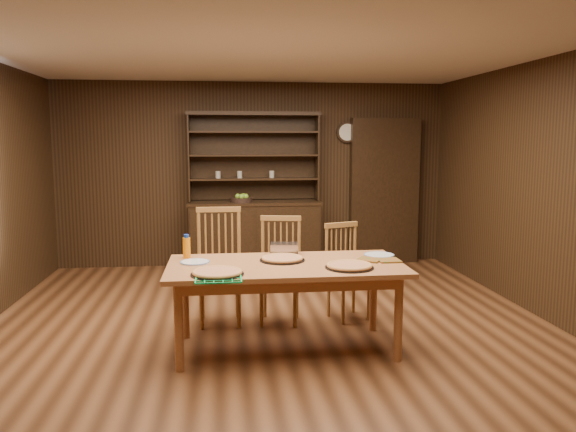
{
  "coord_description": "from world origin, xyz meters",
  "views": [
    {
      "loc": [
        -0.44,
        -5.03,
        1.79
      ],
      "look_at": [
        0.19,
        0.4,
        1.05
      ],
      "focal_mm": 35.0,
      "sensor_mm": 36.0,
      "label": 1
    }
  ],
  "objects": [
    {
      "name": "floor",
      "position": [
        0.0,
        0.0,
        0.0
      ],
      "size": [
        6.0,
        6.0,
        0.0
      ],
      "primitive_type": "plane",
      "color": "brown",
      "rests_on": "ground"
    },
    {
      "name": "room_shell",
      "position": [
        0.0,
        0.0,
        1.58
      ],
      "size": [
        6.0,
        6.0,
        6.0
      ],
      "color": "beige",
      "rests_on": "floor"
    },
    {
      "name": "china_hutch",
      "position": [
        -0.0,
        2.75,
        0.6
      ],
      "size": [
        1.84,
        0.52,
        2.17
      ],
      "color": "black",
      "rests_on": "floor"
    },
    {
      "name": "doorway",
      "position": [
        1.9,
        2.9,
        1.05
      ],
      "size": [
        1.0,
        0.18,
        2.1
      ],
      "primitive_type": "cube",
      "color": "black",
      "rests_on": "floor"
    },
    {
      "name": "wall_clock",
      "position": [
        1.35,
        2.96,
        1.9
      ],
      "size": [
        0.3,
        0.05,
        0.3
      ],
      "color": "black",
      "rests_on": "room_shell"
    },
    {
      "name": "dining_table",
      "position": [
        0.08,
        -0.4,
        0.67
      ],
      "size": [
        1.99,
        1.0,
        0.75
      ],
      "color": "#AC713B",
      "rests_on": "floor"
    },
    {
      "name": "chair_left",
      "position": [
        -0.48,
        0.44,
        0.6
      ],
      "size": [
        0.47,
        0.45,
        1.13
      ],
      "rotation": [
        0.0,
        0.0,
        0.01
      ],
      "color": "#A56C38",
      "rests_on": "floor"
    },
    {
      "name": "chair_center",
      "position": [
        0.11,
        0.38,
        0.55
      ],
      "size": [
        0.5,
        0.48,
        1.04
      ],
      "rotation": [
        0.0,
        0.0,
        -0.19
      ],
      "color": "#A56C38",
      "rests_on": "floor"
    },
    {
      "name": "chair_right",
      "position": [
        0.78,
        0.41,
        0.51
      ],
      "size": [
        0.49,
        0.48,
        0.96
      ],
      "rotation": [
        0.0,
        0.0,
        0.34
      ],
      "color": "#A56C38",
      "rests_on": "floor"
    },
    {
      "name": "pizza_left",
      "position": [
        -0.49,
        -0.73,
        0.77
      ],
      "size": [
        0.42,
        0.42,
        0.04
      ],
      "color": "black",
      "rests_on": "dining_table"
    },
    {
      "name": "pizza_right",
      "position": [
        0.58,
        -0.62,
        0.77
      ],
      "size": [
        0.4,
        0.4,
        0.04
      ],
      "color": "black",
      "rests_on": "dining_table"
    },
    {
      "name": "pizza_center",
      "position": [
        0.07,
        -0.28,
        0.77
      ],
      "size": [
        0.39,
        0.39,
        0.04
      ],
      "color": "black",
      "rests_on": "dining_table"
    },
    {
      "name": "cooling_rack",
      "position": [
        -0.48,
        -0.84,
        0.76
      ],
      "size": [
        0.36,
        0.36,
        0.02
      ],
      "primitive_type": null,
      "rotation": [
        0.0,
        0.0,
        -0.07
      ],
      "color": "#0EB754",
      "rests_on": "dining_table"
    },
    {
      "name": "plate_left",
      "position": [
        -0.68,
        -0.29,
        0.76
      ],
      "size": [
        0.25,
        0.25,
        0.02
      ],
      "color": "silver",
      "rests_on": "dining_table"
    },
    {
      "name": "plate_right",
      "position": [
        0.96,
        -0.18,
        0.76
      ],
      "size": [
        0.27,
        0.27,
        0.02
      ],
      "color": "silver",
      "rests_on": "dining_table"
    },
    {
      "name": "foil_dish",
      "position": [
        0.11,
        0.0,
        0.8
      ],
      "size": [
        0.27,
        0.21,
        0.1
      ],
      "primitive_type": "cube",
      "rotation": [
        0.0,
        0.0,
        -0.12
      ],
      "color": "silver",
      "rests_on": "dining_table"
    },
    {
      "name": "juice_bottle",
      "position": [
        -0.77,
        -0.07,
        0.85
      ],
      "size": [
        0.07,
        0.07,
        0.21
      ],
      "color": "orange",
      "rests_on": "dining_table"
    },
    {
      "name": "pot_holder_a",
      "position": [
        0.98,
        -0.41,
        0.76
      ],
      "size": [
        0.19,
        0.19,
        0.01
      ],
      "primitive_type": "cube",
      "rotation": [
        0.0,
        0.0,
        0.02
      ],
      "color": "red",
      "rests_on": "dining_table"
    },
    {
      "name": "pot_holder_b",
      "position": [
        0.82,
        -0.36,
        0.76
      ],
      "size": [
        0.27,
        0.27,
        0.01
      ],
      "primitive_type": "cube",
      "rotation": [
        0.0,
        0.0,
        -0.56
      ],
      "color": "red",
      "rests_on": "dining_table"
    },
    {
      "name": "fruit_bowl",
      "position": [
        -0.18,
        2.69,
        0.98
      ],
      "size": [
        0.3,
        0.3,
        0.12
      ],
      "color": "black",
      "rests_on": "china_hutch"
    }
  ]
}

